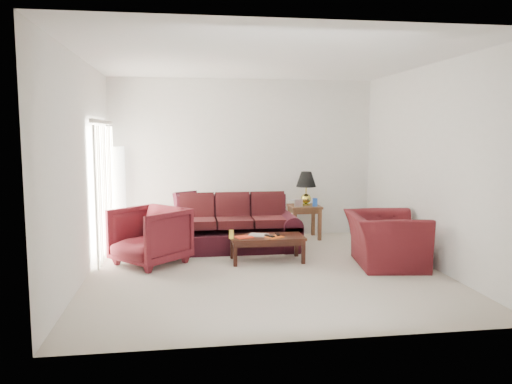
{
  "coord_description": "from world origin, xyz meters",
  "views": [
    {
      "loc": [
        -1.15,
        -6.97,
        1.99
      ],
      "look_at": [
        0.0,
        0.85,
        1.05
      ],
      "focal_mm": 35.0,
      "sensor_mm": 36.0,
      "label": 1
    }
  ],
  "objects_px": {
    "coffee_table": "(267,249)",
    "armchair_right": "(385,240)",
    "armchair_left": "(150,236)",
    "floor_lamp": "(119,195)",
    "sofa": "(234,224)",
    "end_table": "(304,222)"
  },
  "relations": [
    {
      "from": "coffee_table",
      "to": "sofa",
      "type": "bearing_deg",
      "value": 123.29
    },
    {
      "from": "sofa",
      "to": "armchair_left",
      "type": "distance_m",
      "value": 1.54
    },
    {
      "from": "armchair_left",
      "to": "armchair_right",
      "type": "relative_size",
      "value": 0.79
    },
    {
      "from": "floor_lamp",
      "to": "armchair_right",
      "type": "relative_size",
      "value": 1.46
    },
    {
      "from": "coffee_table",
      "to": "end_table",
      "type": "bearing_deg",
      "value": 63.52
    },
    {
      "from": "end_table",
      "to": "coffee_table",
      "type": "height_order",
      "value": "end_table"
    },
    {
      "from": "floor_lamp",
      "to": "armchair_left",
      "type": "xyz_separation_m",
      "value": [
        0.64,
        -1.6,
        -0.45
      ]
    },
    {
      "from": "end_table",
      "to": "armchair_left",
      "type": "relative_size",
      "value": 0.65
    },
    {
      "from": "armchair_left",
      "to": "armchair_right",
      "type": "bearing_deg",
      "value": 36.66
    },
    {
      "from": "sofa",
      "to": "end_table",
      "type": "bearing_deg",
      "value": 23.91
    },
    {
      "from": "coffee_table",
      "to": "armchair_right",
      "type": "bearing_deg",
      "value": -10.93
    },
    {
      "from": "sofa",
      "to": "armchair_left",
      "type": "relative_size",
      "value": 2.31
    },
    {
      "from": "armchair_left",
      "to": "armchair_right",
      "type": "height_order",
      "value": "armchair_left"
    },
    {
      "from": "floor_lamp",
      "to": "coffee_table",
      "type": "distance_m",
      "value": 3.03
    },
    {
      "from": "sofa",
      "to": "end_table",
      "type": "relative_size",
      "value": 3.54
    },
    {
      "from": "sofa",
      "to": "end_table",
      "type": "height_order",
      "value": "sofa"
    },
    {
      "from": "armchair_left",
      "to": "floor_lamp",
      "type": "bearing_deg",
      "value": 157.92
    },
    {
      "from": "sofa",
      "to": "end_table",
      "type": "distance_m",
      "value": 1.62
    },
    {
      "from": "end_table",
      "to": "armchair_right",
      "type": "relative_size",
      "value": 0.52
    },
    {
      "from": "sofa",
      "to": "coffee_table",
      "type": "distance_m",
      "value": 0.96
    },
    {
      "from": "sofa",
      "to": "end_table",
      "type": "xyz_separation_m",
      "value": [
        1.42,
        0.77,
        -0.14
      ]
    },
    {
      "from": "end_table",
      "to": "armchair_right",
      "type": "height_order",
      "value": "armchair_right"
    }
  ]
}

